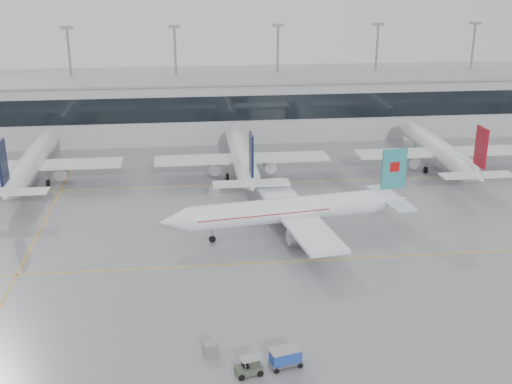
{
  "coord_description": "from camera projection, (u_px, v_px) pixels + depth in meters",
  "views": [
    {
      "loc": [
        -9.3,
        -71.03,
        35.1
      ],
      "look_at": [
        0.0,
        12.0,
        5.0
      ],
      "focal_mm": 45.0,
      "sensor_mm": 36.0,
      "label": 1
    }
  ],
  "objects": [
    {
      "name": "terminal_roof",
      "position": [
        229.0,
        78.0,
        133.11
      ],
      "size": [
        182.0,
        16.0,
        0.4
      ],
      "primitive_type": "cube",
      "color": "gray",
      "rests_on": "ground"
    },
    {
      "name": "terminal_glass",
      "position": [
        232.0,
        109.0,
        127.65
      ],
      "size": [
        180.0,
        0.2,
        5.0
      ],
      "primitive_type": "cube",
      "color": "black",
      "rests_on": "ground"
    },
    {
      "name": "light_masts",
      "position": [
        227.0,
        68.0,
        138.34
      ],
      "size": [
        156.4,
        1.0,
        22.6
      ],
      "color": "gray",
      "rests_on": "ground"
    },
    {
      "name": "baggage_cart",
      "position": [
        286.0,
        356.0,
        58.64
      ],
      "size": [
        3.25,
        2.29,
        1.82
      ],
      "rotation": [
        0.0,
        0.0,
        0.24
      ],
      "color": "gray",
      "rests_on": "ground"
    },
    {
      "name": "parked_jet_d",
      "position": [
        439.0,
        150.0,
        113.19
      ],
      "size": [
        29.64,
        36.96,
        11.72
      ],
      "rotation": [
        0.0,
        0.0,
        1.57
      ],
      "color": "silver",
      "rests_on": "ground"
    },
    {
      "name": "taxi_line_cross",
      "position": [
        42.0,
        226.0,
        90.16
      ],
      "size": [
        0.25,
        60.0,
        0.01
      ],
      "primitive_type": "cube",
      "color": "gold",
      "rests_on": "ground"
    },
    {
      "name": "gse_unit",
      "position": [
        210.0,
        349.0,
        60.49
      ],
      "size": [
        1.51,
        1.44,
        1.29
      ],
      "primitive_type": "cube",
      "rotation": [
        0.0,
        0.0,
        0.2
      ],
      "color": "gray",
      "rests_on": "ground"
    },
    {
      "name": "parked_jet_b",
      "position": [
        31.0,
        163.0,
        105.85
      ],
      "size": [
        29.64,
        36.96,
        11.72
      ],
      "rotation": [
        0.0,
        0.0,
        1.57
      ],
      "color": "silver",
      "rests_on": "ground"
    },
    {
      "name": "air_canada_jet",
      "position": [
        292.0,
        210.0,
        86.58
      ],
      "size": [
        35.28,
        28.14,
        10.95
      ],
      "rotation": [
        0.0,
        0.0,
        3.29
      ],
      "color": "white",
      "rests_on": "ground"
    },
    {
      "name": "taxi_line_main",
      "position": [
        267.0,
        263.0,
        79.28
      ],
      "size": [
        120.0,
        0.25,
        0.01
      ],
      "primitive_type": "cube",
      "color": "gold",
      "rests_on": "ground"
    },
    {
      "name": "parked_jet_c",
      "position": [
        242.0,
        156.0,
        109.52
      ],
      "size": [
        29.64,
        36.96,
        11.72
      ],
      "rotation": [
        0.0,
        0.0,
        1.57
      ],
      "color": "silver",
      "rests_on": "ground"
    },
    {
      "name": "taxi_line_north",
      "position": [
        244.0,
        184.0,
        107.33
      ],
      "size": [
        120.0,
        0.25,
        0.01
      ],
      "primitive_type": "cube",
      "color": "gold",
      "rests_on": "ground"
    },
    {
      "name": "terminal",
      "position": [
        230.0,
        108.0,
        135.21
      ],
      "size": [
        180.0,
        15.0,
        12.0
      ],
      "primitive_type": "cube",
      "color": "#A8A8AC",
      "rests_on": "ground"
    },
    {
      "name": "ground",
      "position": [
        267.0,
        263.0,
        79.28
      ],
      "size": [
        320.0,
        320.0,
        0.0
      ],
      "primitive_type": "plane",
      "color": "gray",
      "rests_on": "ground"
    },
    {
      "name": "baggage_tug",
      "position": [
        249.0,
        369.0,
        57.62
      ],
      "size": [
        3.65,
        2.01,
        1.73
      ],
      "rotation": [
        0.0,
        0.0,
        0.24
      ],
      "color": "#41493B",
      "rests_on": "ground"
    }
  ]
}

